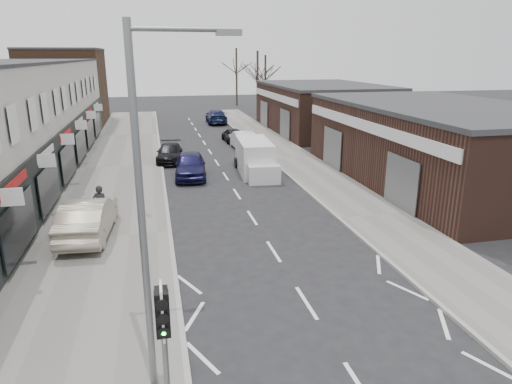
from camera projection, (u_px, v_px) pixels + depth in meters
ground at (330, 340)px, 12.44m from camera, size 160.00×160.00×0.00m
pavement_left at (120, 167)px, 31.54m from camera, size 5.50×64.00×0.12m
pavement_right at (293, 158)px, 34.19m from camera, size 3.50×64.00×0.12m
brick_block_far at (66, 88)px, 50.47m from camera, size 8.00×10.00×8.00m
right_unit_near at (440, 145)px, 27.51m from camera, size 10.00×18.00×4.50m
right_unit_far at (322, 109)px, 46.20m from camera, size 10.00×16.00×4.50m
tree_far_a at (258, 115)px, 59.18m from camera, size 3.60×3.60×8.00m
tree_far_b at (265, 109)px, 65.31m from camera, size 3.60×3.60×7.50m
tree_far_c at (237, 106)px, 70.28m from camera, size 3.60×3.60×8.50m
traffic_light at (163, 323)px, 8.93m from camera, size 0.28×0.60×3.10m
street_lamp at (149, 198)px, 9.41m from camera, size 2.23×0.22×8.00m
warning_sign at (139, 169)px, 21.92m from camera, size 0.12×0.80×2.70m
white_van at (255, 158)px, 29.66m from camera, size 2.29×5.69×2.17m
sedan_on_pavement at (88, 217)px, 19.06m from camera, size 2.10×5.14×1.66m
pedestrian at (100, 205)px, 20.48m from camera, size 0.72×0.54×1.79m
parked_car_left_a at (190, 165)px, 28.80m from camera, size 2.28×4.82×1.59m
parked_car_left_b at (170, 153)px, 33.14m from camera, size 2.19×4.55×1.28m
parked_car_right_a at (243, 140)px, 37.71m from camera, size 1.71×4.60×1.50m
parked_car_right_b at (233, 135)px, 40.74m from camera, size 1.69×3.84×1.28m
parked_car_right_c at (216, 116)px, 51.86m from camera, size 2.40×5.43×1.55m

